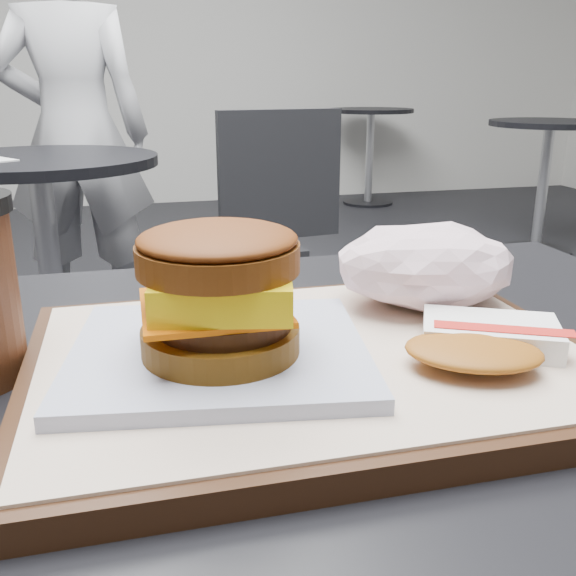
% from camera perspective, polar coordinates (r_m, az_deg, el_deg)
% --- Properties ---
extents(serving_tray, '(0.38, 0.28, 0.02)m').
position_cam_1_polar(serving_tray, '(0.44, 2.16, -6.65)').
color(serving_tray, '#321B0E').
rests_on(serving_tray, customer_table).
extents(breakfast_sandwich, '(0.21, 0.20, 0.09)m').
position_cam_1_polar(breakfast_sandwich, '(0.41, -6.07, -1.65)').
color(breakfast_sandwich, silver).
rests_on(breakfast_sandwich, serving_tray).
extents(hash_brown, '(0.13, 0.12, 0.02)m').
position_cam_1_polar(hash_brown, '(0.44, 16.94, -4.56)').
color(hash_brown, white).
rests_on(hash_brown, serving_tray).
extents(crumpled_wrapper, '(0.15, 0.11, 0.06)m').
position_cam_1_polar(crumpled_wrapper, '(0.53, 12.16, 1.98)').
color(crumpled_wrapper, white).
rests_on(crumpled_wrapper, serving_tray).
extents(neighbor_table, '(0.70, 0.70, 0.75)m').
position_cam_1_polar(neighbor_table, '(2.10, -20.80, 5.45)').
color(neighbor_table, black).
rests_on(neighbor_table, ground).
extents(neighbor_chair, '(0.63, 0.47, 0.88)m').
position_cam_1_polar(neighbor_chair, '(2.04, -4.03, 5.10)').
color(neighbor_chair, '#B0AFB5').
rests_on(neighbor_chair, ground).
extents(patron, '(0.60, 0.43, 1.54)m').
position_cam_1_polar(patron, '(2.64, -18.38, 12.87)').
color(patron, silver).
rests_on(patron, ground).
extents(bg_table_near, '(0.66, 0.66, 0.75)m').
position_cam_1_polar(bg_table_near, '(3.95, 22.00, 10.91)').
color(bg_table_near, black).
rests_on(bg_table_near, ground).
extents(bg_table_far, '(0.66, 0.66, 0.75)m').
position_cam_1_polar(bg_table_far, '(5.26, 7.33, 13.50)').
color(bg_table_far, black).
rests_on(bg_table_far, ground).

